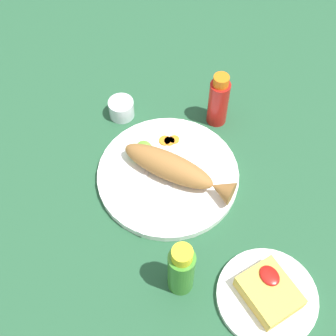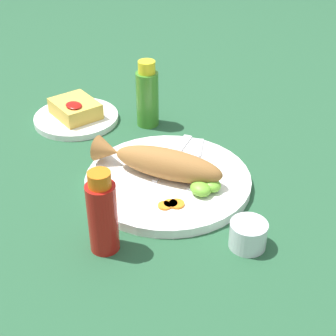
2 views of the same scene
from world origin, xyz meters
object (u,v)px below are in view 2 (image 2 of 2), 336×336
at_px(hot_sauce_bottle_green, 147,96).
at_px(salt_cup, 247,236).
at_px(fork_near, 175,154).
at_px(fried_fish, 159,162).
at_px(side_plate_fries, 76,118).
at_px(main_plate, 168,181).
at_px(fork_far, 196,159).
at_px(hot_sauce_bottle_red, 102,214).

height_order(hot_sauce_bottle_green, salt_cup, hot_sauce_bottle_green).
bearing_deg(hot_sauce_bottle_green, fork_near, -16.59).
relative_size(fork_near, hot_sauce_bottle_green, 1.08).
xyz_separation_m(fried_fish, salt_cup, (0.23, 0.01, -0.03)).
distance_m(fried_fish, hot_sauce_bottle_green, 0.24).
bearing_deg(side_plate_fries, salt_cup, 1.53).
bearing_deg(fried_fish, main_plate, -0.00).
bearing_deg(main_plate, fried_fish, -149.59).
relative_size(fried_fish, fork_near, 1.53).
distance_m(fork_near, fork_far, 0.05).
distance_m(hot_sauce_bottle_green, side_plate_fries, 0.18).
bearing_deg(side_plate_fries, hot_sauce_bottle_red, -22.47).
relative_size(fork_far, salt_cup, 2.29).
distance_m(hot_sauce_bottle_red, salt_cup, 0.24).
xyz_separation_m(fork_near, hot_sauce_bottle_green, (-0.17, 0.05, 0.05)).
bearing_deg(fork_far, side_plate_fries, 62.09).
distance_m(fried_fish, hot_sauce_bottle_red, 0.21).
bearing_deg(fork_near, fried_fish, 178.66).
relative_size(fried_fish, hot_sauce_bottle_green, 1.64).
bearing_deg(fork_far, main_plate, 145.50).
xyz_separation_m(hot_sauce_bottle_green, salt_cup, (0.44, -0.11, -0.05)).
height_order(hot_sauce_bottle_red, salt_cup, hot_sauce_bottle_red).
height_order(fork_far, hot_sauce_bottle_green, hot_sauce_bottle_green).
relative_size(fried_fish, salt_cup, 4.09).
height_order(main_plate, hot_sauce_bottle_red, hot_sauce_bottle_red).
xyz_separation_m(main_plate, hot_sauce_bottle_red, (0.08, -0.19, 0.06)).
distance_m(main_plate, fork_far, 0.08).
relative_size(main_plate, side_plate_fries, 1.62).
relative_size(main_plate, fork_far, 2.25).
distance_m(fried_fish, side_plate_fries, 0.32).
bearing_deg(hot_sauce_bottle_red, main_plate, 113.19).
bearing_deg(hot_sauce_bottle_green, hot_sauce_bottle_red, -44.43).
relative_size(main_plate, hot_sauce_bottle_red, 2.15).
height_order(hot_sauce_bottle_red, side_plate_fries, hot_sauce_bottle_red).
relative_size(fork_near, hot_sauce_bottle_red, 1.12).
relative_size(fork_far, hot_sauce_bottle_red, 0.96).
bearing_deg(salt_cup, hot_sauce_bottle_red, -125.97).
relative_size(main_plate, salt_cup, 5.14).
bearing_deg(fork_far, salt_cup, -154.50).
xyz_separation_m(fork_near, fork_far, (0.04, 0.02, 0.00)).
xyz_separation_m(main_plate, fork_far, (-0.01, 0.08, 0.01)).
bearing_deg(salt_cup, fork_near, 167.37).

